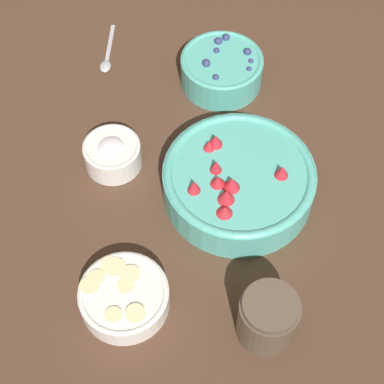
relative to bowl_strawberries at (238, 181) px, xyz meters
name	(u,v)px	position (x,y,z in m)	size (l,w,h in m)	color
ground_plane	(171,192)	(0.03, -0.11, -0.04)	(4.00, 4.00, 0.00)	#4C3323
bowl_strawberries	(238,181)	(0.00, 0.00, 0.00)	(0.26, 0.26, 0.09)	#56B7A8
bowl_blueberries	(222,68)	(-0.24, -0.10, 0.00)	(0.16, 0.16, 0.07)	#56B7A8
bowl_bananas	(122,296)	(0.25, -0.11, -0.01)	(0.14, 0.14, 0.05)	white
bowl_cream	(112,153)	(0.00, -0.23, -0.01)	(0.10, 0.10, 0.06)	white
jar_chocolate	(268,318)	(0.22, 0.11, 0.00)	(0.09, 0.09, 0.09)	brown
spoon	(107,57)	(-0.23, -0.33, -0.04)	(0.14, 0.05, 0.01)	#B2B2B7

